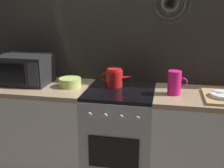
{
  "coord_description": "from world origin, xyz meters",
  "views": [
    {
      "loc": [
        0.39,
        -2.3,
        1.63
      ],
      "look_at": [
        -0.07,
        0.0,
        0.95
      ],
      "focal_mm": 44.65,
      "sensor_mm": 36.0,
      "label": 1
    }
  ],
  "objects_px": {
    "stove_unit": "(120,137)",
    "microwave": "(25,69)",
    "pitcher": "(175,83)",
    "kettle": "(115,78)",
    "mixing_bowl": "(70,82)",
    "dish_pile": "(223,96)"
  },
  "relations": [
    {
      "from": "dish_pile",
      "to": "stove_unit",
      "type": "bearing_deg",
      "value": 175.59
    },
    {
      "from": "microwave",
      "to": "pitcher",
      "type": "distance_m",
      "value": 1.38
    },
    {
      "from": "stove_unit",
      "to": "mixing_bowl",
      "type": "height_order",
      "value": "mixing_bowl"
    },
    {
      "from": "kettle",
      "to": "mixing_bowl",
      "type": "xyz_separation_m",
      "value": [
        -0.39,
        -0.09,
        -0.04
      ]
    },
    {
      "from": "microwave",
      "to": "dish_pile",
      "type": "bearing_deg",
      "value": -3.31
    },
    {
      "from": "pitcher",
      "to": "dish_pile",
      "type": "bearing_deg",
      "value": -5.06
    },
    {
      "from": "stove_unit",
      "to": "pitcher",
      "type": "xyz_separation_m",
      "value": [
        0.46,
        -0.03,
        0.55
      ]
    },
    {
      "from": "microwave",
      "to": "dish_pile",
      "type": "distance_m",
      "value": 1.77
    },
    {
      "from": "stove_unit",
      "to": "microwave",
      "type": "relative_size",
      "value": 1.96
    },
    {
      "from": "mixing_bowl",
      "to": "pitcher",
      "type": "xyz_separation_m",
      "value": [
        0.92,
        -0.04,
        0.06
      ]
    },
    {
      "from": "stove_unit",
      "to": "pitcher",
      "type": "relative_size",
      "value": 4.5
    },
    {
      "from": "pitcher",
      "to": "dish_pile",
      "type": "relative_size",
      "value": 0.5
    },
    {
      "from": "stove_unit",
      "to": "microwave",
      "type": "bearing_deg",
      "value": 177.72
    },
    {
      "from": "microwave",
      "to": "dish_pile",
      "type": "height_order",
      "value": "microwave"
    },
    {
      "from": "dish_pile",
      "to": "mixing_bowl",
      "type": "bearing_deg",
      "value": 176.7
    },
    {
      "from": "stove_unit",
      "to": "kettle",
      "type": "bearing_deg",
      "value": 124.29
    },
    {
      "from": "mixing_bowl",
      "to": "dish_pile",
      "type": "relative_size",
      "value": 0.5
    },
    {
      "from": "stove_unit",
      "to": "dish_pile",
      "type": "bearing_deg",
      "value": -4.41
    },
    {
      "from": "pitcher",
      "to": "microwave",
      "type": "bearing_deg",
      "value": 177.18
    },
    {
      "from": "microwave",
      "to": "dish_pile",
      "type": "xyz_separation_m",
      "value": [
        1.76,
        -0.1,
        -0.12
      ]
    },
    {
      "from": "kettle",
      "to": "dish_pile",
      "type": "bearing_deg",
      "value": -10.3
    },
    {
      "from": "microwave",
      "to": "pitcher",
      "type": "relative_size",
      "value": 2.3
    }
  ]
}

